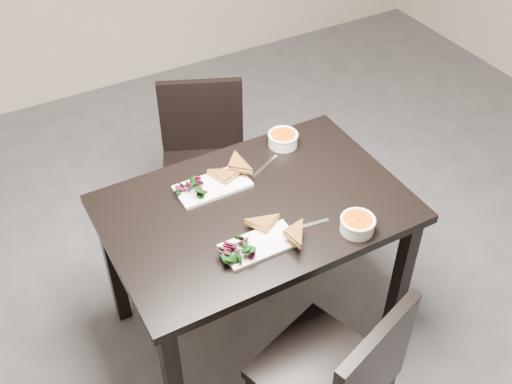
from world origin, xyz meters
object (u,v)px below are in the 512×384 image
Objects in this scene: table at (256,223)px; chair_far at (204,155)px; soup_bowl_near at (358,224)px; chair_near at (340,375)px; plate_near at (259,245)px; soup_bowl_far at (283,138)px; plate_far at (213,186)px.

table is 0.74m from chair_far.
table is 0.43m from soup_bowl_near.
chair_far is at bearing 66.42° from chair_near.
plate_near is 0.64m from soup_bowl_far.
plate_far reaches higher than table.
soup_bowl_near is at bearing 31.90° from chair_near.
soup_bowl_near is (0.27, -0.31, 0.13)m from table.
plate_far is at bearing 120.23° from table.
chair_far reaches higher than plate_far.
soup_bowl_near is at bearing -16.13° from plate_near.
soup_bowl_near is at bearing -92.98° from soup_bowl_far.
chair_near is 6.23× the size of soup_bowl_far.
table is at bearing -73.57° from chair_far.
soup_bowl_near and soup_bowl_far have the same top height.
table is 0.23m from plate_far.
plate_near reaches higher than table.
soup_bowl_far reaches higher than table.
plate_near is at bearing -77.95° from chair_far.
chair_far is 1.08m from soup_bowl_near.
soup_bowl_far is at bearing 15.66° from plate_far.
chair_far is 0.56m from soup_bowl_far.
chair_near is (-0.03, -0.67, -0.17)m from table.
soup_bowl_near reaches higher than plate_far.
chair_near is 0.90m from plate_far.
plate_near is at bearing -89.00° from plate_far.
chair_far is 2.99× the size of plate_near.
plate_near is at bearing 79.71° from chair_near.
chair_near is at bearing -108.85° from soup_bowl_far.
chair_near reaches higher than plate_far.
soup_bowl_far is at bearing 44.37° from table.
soup_bowl_far reaches higher than plate_near.
chair_far is 6.27× the size of soup_bowl_near.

